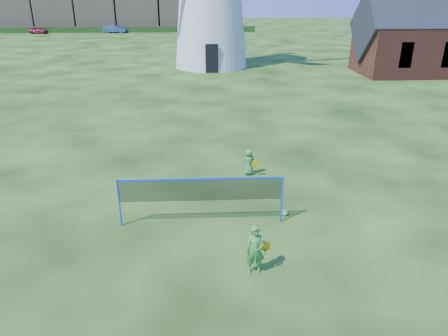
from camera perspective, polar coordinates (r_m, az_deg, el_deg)
ground at (r=13.56m, az=-0.74°, el=-6.69°), size 220.00×220.00×0.00m
chapel at (r=41.55m, az=26.70°, el=15.65°), size 12.69×6.15×10.73m
badminton_net at (r=12.68m, az=-3.18°, el=-3.12°), size 5.05×0.05×1.55m
player_girl at (r=10.78m, az=4.33°, el=-11.14°), size 0.68×0.37×1.36m
player_boy at (r=16.40m, az=3.46°, el=0.80°), size 0.65×0.45×1.05m
play_ball at (r=13.72m, az=8.33°, el=-6.04°), size 0.22×0.22×0.22m
terraced_houses at (r=87.65m, az=-21.22°, el=19.92°), size 51.88×8.40×8.32m
hedge at (r=80.94m, az=-19.24°, el=17.48°), size 62.00×0.80×1.00m
car_left at (r=81.18m, az=-24.14°, el=16.85°), size 3.49×2.04×1.12m
car_right at (r=78.77m, az=-14.72°, el=17.96°), size 3.99×1.68×1.28m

